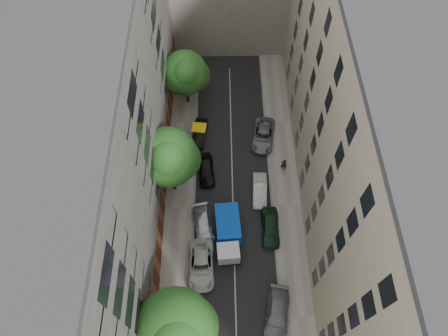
{
  "coord_description": "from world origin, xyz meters",
  "views": [
    {
      "loc": [
        -1.14,
        -17.93,
        37.24
      ],
      "look_at": [
        -0.92,
        1.09,
        6.0
      ],
      "focal_mm": 32.0,
      "sensor_mm": 36.0,
      "label": 1
    }
  ],
  "objects_px": {
    "tarp_truck": "(228,233)",
    "car_right_1": "(277,315)",
    "car_left_1": "(195,323)",
    "tree_near": "(177,331)",
    "car_right_3": "(260,190)",
    "car_right_4": "(263,135)",
    "car_left_2": "(201,265)",
    "lamp_post": "(186,297)",
    "car_left_5": "(200,133)",
    "car_right_2": "(270,227)",
    "tree_far": "(186,74)",
    "car_left_4": "(206,170)",
    "car_left_3": "(203,225)",
    "pedestrian": "(284,165)",
    "tree_mid": "(169,159)"
  },
  "relations": [
    {
      "from": "car_left_4",
      "to": "tree_near",
      "type": "xyz_separation_m",
      "value": [
        -1.7,
        -17.11,
        5.87
      ]
    },
    {
      "from": "car_left_2",
      "to": "pedestrian",
      "type": "distance_m",
      "value": 13.78
    },
    {
      "from": "car_left_4",
      "to": "lamp_post",
      "type": "height_order",
      "value": "lamp_post"
    },
    {
      "from": "car_left_5",
      "to": "car_left_4",
      "type": "bearing_deg",
      "value": -72.92
    },
    {
      "from": "tarp_truck",
      "to": "car_left_3",
      "type": "xyz_separation_m",
      "value": [
        -2.4,
        1.2,
        -0.77
      ]
    },
    {
      "from": "car_right_1",
      "to": "tree_near",
      "type": "relative_size",
      "value": 0.51
    },
    {
      "from": "car_left_1",
      "to": "lamp_post",
      "type": "bearing_deg",
      "value": 104.46
    },
    {
      "from": "tarp_truck",
      "to": "car_right_4",
      "type": "height_order",
      "value": "tarp_truck"
    },
    {
      "from": "tarp_truck",
      "to": "car_left_1",
      "type": "xyz_separation_m",
      "value": [
        -3.0,
        -8.0,
        -0.68
      ]
    },
    {
      "from": "car_right_4",
      "to": "tarp_truck",
      "type": "bearing_deg",
      "value": -99.56
    },
    {
      "from": "car_left_3",
      "to": "car_right_2",
      "type": "distance_m",
      "value": 6.62
    },
    {
      "from": "car_right_1",
      "to": "car_right_3",
      "type": "distance_m",
      "value": 12.43
    },
    {
      "from": "car_left_5",
      "to": "car_right_2",
      "type": "height_order",
      "value": "car_right_2"
    },
    {
      "from": "pedestrian",
      "to": "car_right_1",
      "type": "bearing_deg",
      "value": 102.63
    },
    {
      "from": "car_left_3",
      "to": "car_right_1",
      "type": "xyz_separation_m",
      "value": [
        6.6,
        -8.6,
        0.08
      ]
    },
    {
      "from": "car_left_2",
      "to": "car_left_4",
      "type": "relative_size",
      "value": 1.24
    },
    {
      "from": "car_right_1",
      "to": "tree_far",
      "type": "relative_size",
      "value": 0.68
    },
    {
      "from": "tree_mid",
      "to": "tree_far",
      "type": "bearing_deg",
      "value": 85.14
    },
    {
      "from": "car_right_2",
      "to": "car_left_2",
      "type": "bearing_deg",
      "value": -150.24
    },
    {
      "from": "tree_mid",
      "to": "lamp_post",
      "type": "xyz_separation_m",
      "value": [
        1.82,
        -12.04,
        -2.2
      ]
    },
    {
      "from": "car_right_4",
      "to": "lamp_post",
      "type": "distance_m",
      "value": 20.33
    },
    {
      "from": "car_left_4",
      "to": "car_right_2",
      "type": "xyz_separation_m",
      "value": [
        6.4,
        -6.7,
        0.03
      ]
    },
    {
      "from": "car_right_2",
      "to": "tree_far",
      "type": "xyz_separation_m",
      "value": [
        -8.61,
        16.69,
        4.06
      ]
    },
    {
      "from": "tarp_truck",
      "to": "car_right_3",
      "type": "xyz_separation_m",
      "value": [
        3.4,
        5.0,
        -0.74
      ]
    },
    {
      "from": "car_right_3",
      "to": "tree_near",
      "type": "bearing_deg",
      "value": -113.8
    },
    {
      "from": "pedestrian",
      "to": "car_right_4",
      "type": "bearing_deg",
      "value": -45.55
    },
    {
      "from": "car_left_3",
      "to": "pedestrian",
      "type": "xyz_separation_m",
      "value": [
        8.51,
        6.66,
        0.41
      ]
    },
    {
      "from": "car_left_5",
      "to": "car_left_2",
      "type": "bearing_deg",
      "value": -80.41
    },
    {
      "from": "tarp_truck",
      "to": "tree_far",
      "type": "xyz_separation_m",
      "value": [
        -4.41,
        17.49,
        3.39
      ]
    },
    {
      "from": "car_left_4",
      "to": "car_right_3",
      "type": "height_order",
      "value": "car_left_4"
    },
    {
      "from": "car_left_2",
      "to": "lamp_post",
      "type": "bearing_deg",
      "value": -107.07
    },
    {
      "from": "car_left_2",
      "to": "car_left_4",
      "type": "distance_m",
      "value": 10.37
    },
    {
      "from": "tree_mid",
      "to": "car_right_3",
      "type": "bearing_deg",
      "value": -3.42
    },
    {
      "from": "car_left_3",
      "to": "pedestrian",
      "type": "distance_m",
      "value": 10.82
    },
    {
      "from": "lamp_post",
      "to": "car_left_2",
      "type": "bearing_deg",
      "value": 73.59
    },
    {
      "from": "car_left_1",
      "to": "tree_far",
      "type": "xyz_separation_m",
      "value": [
        -1.41,
        25.49,
        4.06
      ]
    },
    {
      "from": "tree_near",
      "to": "car_left_1",
      "type": "bearing_deg",
      "value": 60.69
    },
    {
      "from": "car_left_2",
      "to": "car_left_5",
      "type": "bearing_deg",
      "value": 91.11
    },
    {
      "from": "car_left_4",
      "to": "car_right_2",
      "type": "height_order",
      "value": "car_right_2"
    },
    {
      "from": "car_left_1",
      "to": "car_left_5",
      "type": "bearing_deg",
      "value": 82.53
    },
    {
      "from": "tarp_truck",
      "to": "car_right_1",
      "type": "xyz_separation_m",
      "value": [
        4.2,
        -7.4,
        -0.69
      ]
    },
    {
      "from": "car_right_1",
      "to": "car_right_3",
      "type": "height_order",
      "value": "car_right_1"
    },
    {
      "from": "car_right_1",
      "to": "tree_mid",
      "type": "distance_m",
      "value": 16.96
    },
    {
      "from": "car_left_2",
      "to": "tree_mid",
      "type": "relative_size",
      "value": 0.57
    },
    {
      "from": "car_right_3",
      "to": "car_right_4",
      "type": "bearing_deg",
      "value": 86.25
    },
    {
      "from": "car_left_5",
      "to": "pedestrian",
      "type": "bearing_deg",
      "value": -18.67
    },
    {
      "from": "car_left_4",
      "to": "pedestrian",
      "type": "xyz_separation_m",
      "value": [
        8.31,
        0.36,
        0.34
      ]
    },
    {
      "from": "car_left_3",
      "to": "tree_far",
      "type": "xyz_separation_m",
      "value": [
        -2.0,
        16.29,
        4.16
      ]
    },
    {
      "from": "car_left_1",
      "to": "tree_near",
      "type": "relative_size",
      "value": 0.45
    },
    {
      "from": "car_right_2",
      "to": "car_left_5",
      "type": "bearing_deg",
      "value": 123.0
    }
  ]
}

